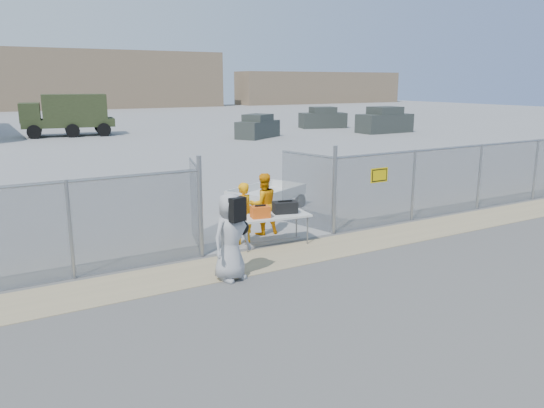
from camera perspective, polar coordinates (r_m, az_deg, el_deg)
ground at (r=12.47m, az=4.63°, el=-6.74°), size 160.00×160.00×0.00m
tarmac_inside at (r=52.23m, az=-22.71°, el=7.43°), size 160.00×80.00×0.01m
dirt_strip at (r=13.26m, az=2.17°, el=-5.46°), size 44.00×1.60×0.01m
distant_hills at (r=88.41m, az=-22.94°, el=12.23°), size 140.00×6.00×9.00m
chain_link_fence at (r=13.78m, az=0.00°, el=0.00°), size 40.00×0.20×2.20m
folding_table at (r=13.90m, az=0.11°, el=-2.83°), size 1.99×0.99×0.82m
orange_bag at (r=13.52m, az=-1.26°, el=-0.86°), size 0.52×0.40×0.29m
black_duffel at (r=14.00m, az=1.41°, el=-0.36°), size 0.70×0.52×0.30m
security_worker_left at (r=13.94m, az=-3.17°, el=-1.02°), size 0.68×0.52×1.65m
security_worker_right at (r=14.80m, az=-0.96°, el=0.00°), size 0.91×0.75×1.74m
visitor at (r=11.42m, az=-4.45°, el=-3.53°), size 1.07×0.84×1.92m
utility_trailer at (r=17.73m, az=-0.59°, el=0.68°), size 3.84×3.02×0.83m
military_truck at (r=44.97m, az=-21.08°, el=8.89°), size 7.08×3.40×3.24m
parked_vehicle_near at (r=40.68m, az=-1.54°, el=8.34°), size 4.23×3.49×1.75m
parked_vehicle_mid at (r=49.81m, az=5.48°, el=9.22°), size 4.51×2.93×1.88m
parked_vehicle_far at (r=45.94m, az=12.02°, el=8.82°), size 4.67×2.13×2.11m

